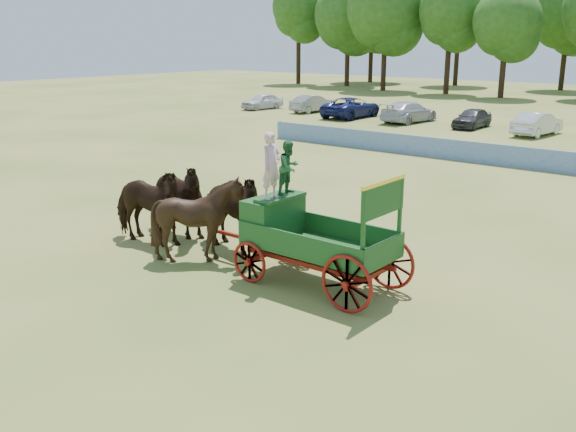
# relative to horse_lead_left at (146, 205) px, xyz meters

# --- Properties ---
(ground) EXTENTS (160.00, 160.00, 0.00)m
(ground) POSITION_rel_horse_lead_left_xyz_m (3.20, 0.97, -1.21)
(ground) COLOR #AA8D4C
(ground) RESTS_ON ground
(horse_lead_left) EXTENTS (3.05, 1.78, 2.42)m
(horse_lead_left) POSITION_rel_horse_lead_left_xyz_m (0.00, 0.00, 0.00)
(horse_lead_left) COLOR black
(horse_lead_left) RESTS_ON ground
(horse_lead_right) EXTENTS (2.92, 1.43, 2.42)m
(horse_lead_right) POSITION_rel_horse_lead_left_xyz_m (0.00, 1.10, 0.00)
(horse_lead_right) COLOR black
(horse_lead_right) RESTS_ON ground
(horse_wheel_left) EXTENTS (2.21, 1.97, 2.43)m
(horse_wheel_left) POSITION_rel_horse_lead_left_xyz_m (2.40, 0.00, 0.00)
(horse_wheel_left) COLOR black
(horse_wheel_left) RESTS_ON ground
(horse_wheel_right) EXTENTS (2.96, 1.53, 2.42)m
(horse_wheel_right) POSITION_rel_horse_lead_left_xyz_m (2.40, 1.10, 0.00)
(horse_wheel_right) COLOR black
(horse_wheel_right) RESTS_ON ground
(farm_dray) EXTENTS (6.00, 2.00, 3.84)m
(farm_dray) POSITION_rel_horse_lead_left_xyz_m (5.37, 0.56, 0.39)
(farm_dray) COLOR maroon
(farm_dray) RESTS_ON ground
(sponsor_banner) EXTENTS (26.00, 0.08, 1.05)m
(sponsor_banner) POSITION_rel_horse_lead_left_xyz_m (2.20, 18.97, -0.69)
(sponsor_banner) COLOR #1C4798
(sponsor_banner) RESTS_ON ground
(parked_cars) EXTENTS (40.86, 6.76, 1.61)m
(parked_cars) POSITION_rel_horse_lead_left_xyz_m (-2.47, 31.08, -0.46)
(parked_cars) COLOR silver
(parked_cars) RESTS_ON ground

